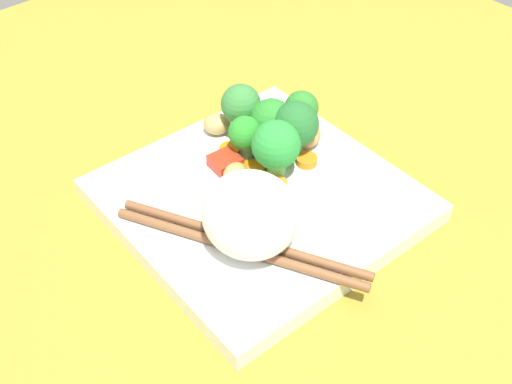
{
  "coord_description": "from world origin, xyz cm",
  "views": [
    {
      "loc": [
        -33.13,
        30.8,
        43.9
      ],
      "look_at": [
        -1.3,
        1.65,
        3.95
      ],
      "focal_mm": 45.41,
      "sensor_mm": 36.0,
      "label": 1
    }
  ],
  "objects_px": {
    "square_plate": "(259,200)",
    "rice_mound": "(250,214)",
    "broccoli_floret_4": "(301,109)",
    "carrot_slice_1": "(230,149)",
    "chopstick_pair": "(241,243)"
  },
  "relations": [
    {
      "from": "square_plate",
      "to": "broccoli_floret_4",
      "type": "relative_size",
      "value": 5.29
    },
    {
      "from": "square_plate",
      "to": "broccoli_floret_4",
      "type": "distance_m",
      "value": 0.11
    },
    {
      "from": "carrot_slice_1",
      "to": "broccoli_floret_4",
      "type": "bearing_deg",
      "value": -108.68
    },
    {
      "from": "broccoli_floret_4",
      "to": "carrot_slice_1",
      "type": "distance_m",
      "value": 0.08
    },
    {
      "from": "square_plate",
      "to": "chopstick_pair",
      "type": "height_order",
      "value": "chopstick_pair"
    },
    {
      "from": "carrot_slice_1",
      "to": "chopstick_pair",
      "type": "distance_m",
      "value": 0.13
    },
    {
      "from": "chopstick_pair",
      "to": "square_plate",
      "type": "bearing_deg",
      "value": 98.56
    },
    {
      "from": "rice_mound",
      "to": "carrot_slice_1",
      "type": "height_order",
      "value": "rice_mound"
    },
    {
      "from": "rice_mound",
      "to": "carrot_slice_1",
      "type": "bearing_deg",
      "value": -32.6
    },
    {
      "from": "broccoli_floret_4",
      "to": "carrot_slice_1",
      "type": "xyz_separation_m",
      "value": [
        0.03,
        0.08,
        -0.03
      ]
    },
    {
      "from": "square_plate",
      "to": "carrot_slice_1",
      "type": "height_order",
      "value": "carrot_slice_1"
    },
    {
      "from": "broccoli_floret_4",
      "to": "chopstick_pair",
      "type": "relative_size",
      "value": 0.22
    },
    {
      "from": "square_plate",
      "to": "rice_mound",
      "type": "distance_m",
      "value": 0.08
    },
    {
      "from": "square_plate",
      "to": "chopstick_pair",
      "type": "bearing_deg",
      "value": 124.04
    },
    {
      "from": "square_plate",
      "to": "rice_mound",
      "type": "xyz_separation_m",
      "value": [
        -0.04,
        0.05,
        0.04
      ]
    }
  ]
}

